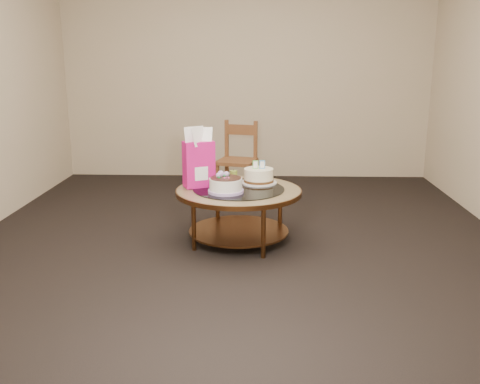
{
  "coord_description": "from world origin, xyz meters",
  "views": [
    {
      "loc": [
        0.16,
        -4.18,
        1.51
      ],
      "look_at": [
        0.01,
        0.02,
        0.42
      ],
      "focal_mm": 40.0,
      "sensor_mm": 36.0,
      "label": 1
    }
  ],
  "objects_px": {
    "cream_cake": "(259,176)",
    "dining_chair": "(238,160)",
    "decorated_cake": "(226,186)",
    "gift_bag": "(199,158)",
    "coffee_table": "(239,198)"
  },
  "relations": [
    {
      "from": "coffee_table",
      "to": "decorated_cake",
      "type": "bearing_deg",
      "value": -127.44
    },
    {
      "from": "coffee_table",
      "to": "cream_cake",
      "type": "xyz_separation_m",
      "value": [
        0.16,
        0.19,
        0.14
      ]
    },
    {
      "from": "coffee_table",
      "to": "gift_bag",
      "type": "xyz_separation_m",
      "value": [
        -0.33,
        0.06,
        0.32
      ]
    },
    {
      "from": "decorated_cake",
      "to": "cream_cake",
      "type": "bearing_deg",
      "value": 51.14
    },
    {
      "from": "coffee_table",
      "to": "decorated_cake",
      "type": "distance_m",
      "value": 0.21
    },
    {
      "from": "dining_chair",
      "to": "gift_bag",
      "type": "bearing_deg",
      "value": -86.37
    },
    {
      "from": "cream_cake",
      "to": "gift_bag",
      "type": "distance_m",
      "value": 0.54
    },
    {
      "from": "coffee_table",
      "to": "gift_bag",
      "type": "distance_m",
      "value": 0.46
    },
    {
      "from": "cream_cake",
      "to": "coffee_table",
      "type": "bearing_deg",
      "value": -134.35
    },
    {
      "from": "cream_cake",
      "to": "gift_bag",
      "type": "height_order",
      "value": "gift_bag"
    },
    {
      "from": "gift_bag",
      "to": "dining_chair",
      "type": "bearing_deg",
      "value": 54.69
    },
    {
      "from": "coffee_table",
      "to": "decorated_cake",
      "type": "relative_size",
      "value": 3.62
    },
    {
      "from": "decorated_cake",
      "to": "cream_cake",
      "type": "xyz_separation_m",
      "value": [
        0.26,
        0.32,
        0.01
      ]
    },
    {
      "from": "dining_chair",
      "to": "decorated_cake",
      "type": "bearing_deg",
      "value": -76.66
    },
    {
      "from": "cream_cake",
      "to": "dining_chair",
      "type": "bearing_deg",
      "value": 95.95
    }
  ]
}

